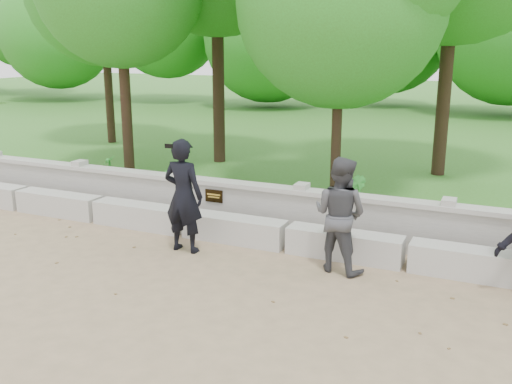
% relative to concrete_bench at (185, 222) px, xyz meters
% --- Properties ---
extents(ground, '(80.00, 80.00, 0.00)m').
position_rel_concrete_bench_xyz_m(ground, '(-0.00, -1.90, -0.22)').
color(ground, '#977E5D').
rests_on(ground, ground).
extents(lawn, '(40.00, 22.00, 0.25)m').
position_rel_concrete_bench_xyz_m(lawn, '(-0.00, 12.10, -0.10)').
color(lawn, '#32631A').
rests_on(lawn, ground).
extents(concrete_bench, '(11.90, 0.45, 0.45)m').
position_rel_concrete_bench_xyz_m(concrete_bench, '(0.00, 0.00, 0.00)').
color(concrete_bench, '#BAB7B0').
rests_on(concrete_bench, ground).
extents(parapet_wall, '(12.50, 0.35, 0.90)m').
position_rel_concrete_bench_xyz_m(parapet_wall, '(0.00, 0.70, 0.24)').
color(parapet_wall, '#AFACA5').
rests_on(parapet_wall, ground).
extents(man_main, '(0.71, 0.63, 1.92)m').
position_rel_concrete_bench_xyz_m(man_main, '(0.44, -0.76, 0.74)').
color(man_main, black).
rests_on(man_main, ground).
extents(visitor_left, '(1.00, 0.86, 1.79)m').
position_rel_concrete_bench_xyz_m(visitor_left, '(3.05, -0.52, 0.67)').
color(visitor_left, '#3D3E42').
rests_on(visitor_left, ground).
extents(shrub_a, '(0.40, 0.40, 0.64)m').
position_rel_concrete_bench_xyz_m(shrub_a, '(-1.15, 1.40, 0.34)').
color(shrub_a, '#2E882E').
rests_on(shrub_a, lawn).
extents(shrub_b, '(0.46, 0.45, 0.65)m').
position_rel_concrete_bench_xyz_m(shrub_b, '(2.67, 2.13, 0.35)').
color(shrub_b, '#2E882E').
rests_on(shrub_b, lawn).
extents(shrub_d, '(0.48, 0.50, 0.68)m').
position_rel_concrete_bench_xyz_m(shrub_d, '(-2.99, 1.67, 0.37)').
color(shrub_d, '#2E882E').
rests_on(shrub_d, lawn).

